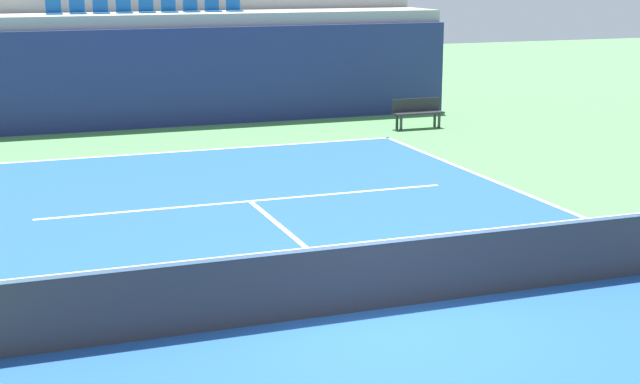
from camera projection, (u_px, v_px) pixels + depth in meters
name	position (u px, v px, depth m)	size (l,w,h in m)	color
ground_plane	(380.00, 309.00, 12.78)	(80.00, 80.00, 0.00)	#4C8C4C
court_surface	(380.00, 309.00, 12.78)	(11.00, 24.00, 0.01)	#1E4C99
baseline_far	(190.00, 151.00, 23.70)	(11.00, 0.10, 0.00)	white
service_line_far	(250.00, 201.00, 18.62)	(8.26, 0.10, 0.00)	white
centre_service_line	(303.00, 245.00, 15.70)	(0.10, 6.40, 0.00)	white
back_wall	(158.00, 78.00, 26.97)	(18.02, 0.30, 2.82)	navy
stands_tier_lower	(150.00, 67.00, 28.16)	(18.02, 2.40, 3.19)	#9E9E99
stands_tier_upper	(136.00, 46.00, 30.25)	(18.02, 2.40, 4.09)	#9E9E99
seating_row_lower	(147.00, 8.00, 27.84)	(5.76, 0.44, 0.44)	#145193
tennis_net	(380.00, 274.00, 12.66)	(11.08, 0.08, 1.07)	black
player_bench	(417.00, 111.00, 26.98)	(1.50, 0.40, 0.85)	#232328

